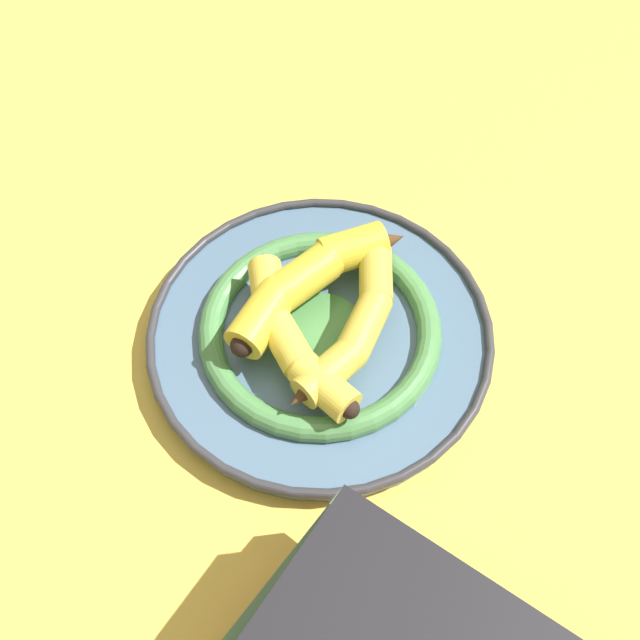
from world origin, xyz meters
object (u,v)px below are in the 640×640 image
banana_a (311,279)px  banana_b (290,335)px  decorative_bowl (320,333)px  banana_c (356,327)px

banana_a → banana_b: banana_a is taller
banana_b → decorative_bowl: bearing=103.3°
banana_a → banana_c: 0.06m
banana_c → banana_b: bearing=122.1°
banana_b → banana_c: 0.06m
decorative_bowl → banana_c: 0.05m
decorative_bowl → banana_c: size_ratio=1.67×
banana_b → banana_c: size_ratio=0.77×
decorative_bowl → banana_c: banana_c is taller
banana_a → banana_b: bearing=31.6°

